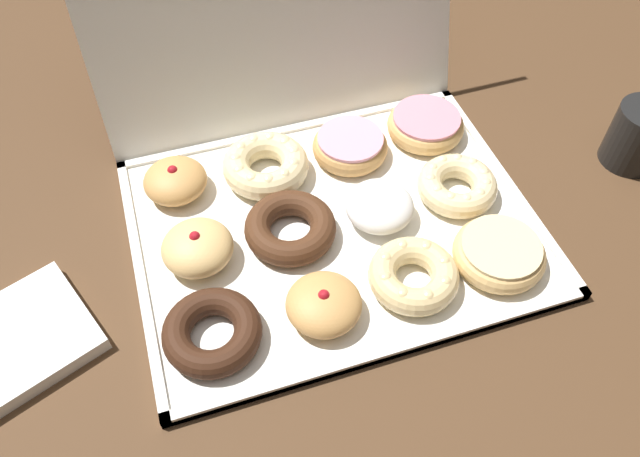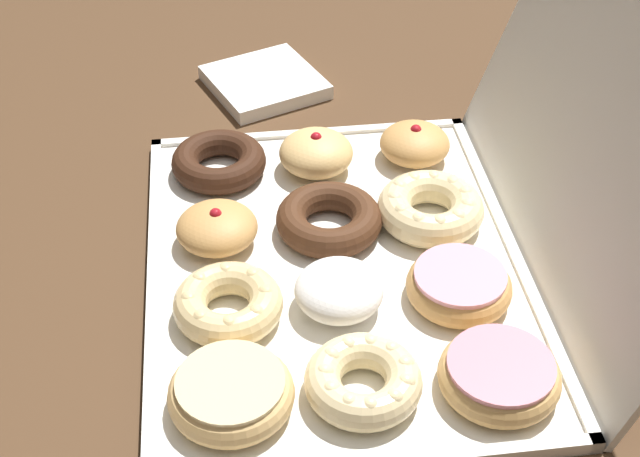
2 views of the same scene
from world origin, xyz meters
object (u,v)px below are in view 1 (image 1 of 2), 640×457
Objects in this scene: chocolate_cake_ring_donut_0 at (212,332)px; donut_box at (334,227)px; pink_frosted_donut_11 at (426,125)px; napkin_stack at (26,336)px; jelly_filled_donut_1 at (324,304)px; glazed_ring_donut_3 at (499,253)px; chocolate_cake_ring_donut_5 at (290,228)px; jelly_filled_donut_8 at (175,181)px; powdered_filled_donut_6 at (379,206)px; cruller_donut_7 at (456,184)px; jelly_filled_donut_4 at (198,247)px; pink_frosted_donut_10 at (350,146)px; cruller_donut_9 at (266,165)px; cruller_donut_2 at (414,275)px.

donut_box is at bearing 32.22° from chocolate_cake_ring_donut_0.
pink_frosted_donut_11 reaches higher than napkin_stack.
glazed_ring_donut_3 is (0.23, 0.00, -0.00)m from jelly_filled_donut_1.
jelly_filled_donut_8 is at bearing 135.88° from chocolate_cake_ring_donut_5.
donut_box is at bearing 65.92° from jelly_filled_donut_1.
powdered_filled_donut_6 reaches higher than cruller_donut_7.
jelly_filled_donut_4 is at bearing 178.60° from powdered_filled_donut_6.
jelly_filled_donut_1 reaches higher than cruller_donut_7.
jelly_filled_donut_1 is at bearing -134.03° from pink_frosted_donut_11.
jelly_filled_donut_1 is 0.75× the size of chocolate_cake_ring_donut_5.
chocolate_cake_ring_donut_5 is at bearing -136.58° from pink_frosted_donut_10.
cruller_donut_9 is 0.85× the size of napkin_stack.
cruller_donut_9 is 1.06× the size of pink_frosted_donut_11.
glazed_ring_donut_3 is at bearing -33.91° from jelly_filled_donut_8.
jelly_filled_donut_4 is 0.36m from cruller_donut_7.
jelly_filled_donut_1 is 0.18m from jelly_filled_donut_4.
glazed_ring_donut_3 is at bearing -44.79° from cruller_donut_9.
chocolate_cake_ring_donut_0 is at bearing -93.46° from jelly_filled_donut_4.
jelly_filled_donut_4 is (-0.18, -0.00, 0.03)m from donut_box.
chocolate_cake_ring_donut_0 is 0.96× the size of chocolate_cake_ring_donut_5.
donut_box is 4.56× the size of chocolate_cake_ring_donut_0.
pink_frosted_donut_11 is (0.37, 0.00, -0.00)m from jelly_filled_donut_8.
jelly_filled_donut_8 is 0.25m from pink_frosted_donut_10.
glazed_ring_donut_3 is at bearing -7.37° from napkin_stack.
jelly_filled_donut_1 is at bearing -151.38° from cruller_donut_7.
jelly_filled_donut_8 is 0.79× the size of pink_frosted_donut_10.
cruller_donut_2 reaches higher than glazed_ring_donut_3.
pink_frosted_donut_10 is (0.06, 0.12, 0.02)m from donut_box.
donut_box is 0.40m from napkin_stack.
jelly_filled_donut_4 is 0.99× the size of powdered_filled_donut_6.
cruller_donut_9 is at bearing 61.84° from chocolate_cake_ring_donut_0.
pink_frosted_donut_11 is at bearing 16.52° from napkin_stack.
powdered_filled_donut_6 is 0.79× the size of pink_frosted_donut_11.
powdered_filled_donut_6 is 0.17m from cruller_donut_9.
cruller_donut_7 is 0.16m from pink_frosted_donut_10.
chocolate_cake_ring_donut_0 is 1.01× the size of pink_frosted_donut_11.
glazed_ring_donut_3 is at bearing -1.29° from cruller_donut_2.
cruller_donut_2 is (0.12, 0.01, -0.00)m from jelly_filled_donut_1.
jelly_filled_donut_4 reaches higher than jelly_filled_donut_1.
cruller_donut_7 is at bearing 89.65° from glazed_ring_donut_3.
jelly_filled_donut_8 is 0.27m from napkin_stack.
cruller_donut_7 is 0.96× the size of pink_frosted_donut_11.
pink_frosted_donut_10 is (-0.11, 0.12, -0.00)m from cruller_donut_7.
cruller_donut_2 is at bearing -117.16° from pink_frosted_donut_11.
napkin_stack is (-0.46, -0.16, -0.02)m from pink_frosted_donut_10.
jelly_filled_donut_8 is at bearing 135.79° from cruller_donut_2.
chocolate_cake_ring_donut_5 is 1.09× the size of pink_frosted_donut_10.
chocolate_cake_ring_donut_5 is at bearing 179.71° from donut_box.
glazed_ring_donut_3 is 0.33m from cruller_donut_9.
jelly_filled_donut_1 reaches higher than cruller_donut_9.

